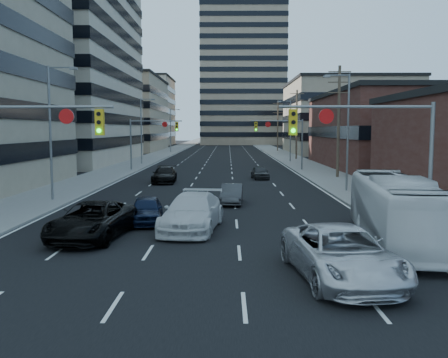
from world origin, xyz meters
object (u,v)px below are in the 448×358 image
(black_pickup, at_px, (92,221))
(white_van, at_px, (192,212))
(silver_suv, at_px, (341,254))
(transit_bus, at_px, (395,210))
(sedan_blue, at_px, (146,210))

(black_pickup, distance_m, white_van, 4.71)
(white_van, bearing_deg, silver_suv, -48.68)
(transit_bus, bearing_deg, black_pickup, -176.66)
(silver_suv, bearing_deg, white_van, 117.64)
(black_pickup, height_order, transit_bus, transit_bus)
(black_pickup, height_order, white_van, white_van)
(white_van, distance_m, silver_suv, 9.54)
(white_van, relative_size, silver_suv, 0.98)
(black_pickup, distance_m, silver_suv, 11.41)
(white_van, distance_m, transit_bus, 9.21)
(silver_suv, xyz_separation_m, transit_bus, (3.38, 5.08, 0.60))
(white_van, bearing_deg, black_pickup, -149.49)
(transit_bus, xyz_separation_m, sedan_blue, (-11.27, 4.55, -0.76))
(white_van, relative_size, sedan_blue, 1.47)
(white_van, xyz_separation_m, sedan_blue, (-2.51, 1.74, -0.17))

